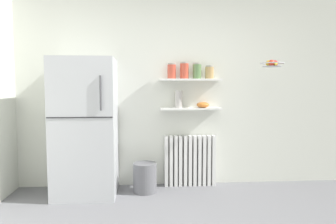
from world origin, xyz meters
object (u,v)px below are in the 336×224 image
storage_jar_3 (209,72)px  hanging_fruit_basket (272,64)px  shelf_bowl (203,105)px  trash_bin (145,178)px  radiator (190,161)px  refrigerator (85,127)px  storage_jar_2 (197,71)px  vase (179,99)px  storage_jar_1 (184,70)px  storage_jar_0 (172,71)px

storage_jar_3 → hanging_fruit_basket: hanging_fruit_basket is taller
shelf_bowl → trash_bin: size_ratio=0.45×
radiator → trash_bin: size_ratio=1.84×
refrigerator → storage_jar_2: bearing=9.2°
vase → storage_jar_1: bearing=-0.0°
radiator → refrigerator: bearing=-169.1°
refrigerator → radiator: 1.48m
storage_jar_1 → storage_jar_3: size_ratio=1.26×
refrigerator → storage_jar_0: (1.11, 0.23, 0.71)m
storage_jar_1 → storage_jar_2: storage_jar_1 is taller
vase → storage_jar_0: bearing=-180.0°
storage_jar_1 → hanging_fruit_basket: (1.05, -0.38, 0.07)m
storage_jar_0 → shelf_bowl: 0.62m
refrigerator → radiator: (1.37, 0.26, -0.51)m
refrigerator → trash_bin: size_ratio=4.51×
storage_jar_2 → trash_bin: (-0.71, -0.21, -1.39)m
hanging_fruit_basket → vase: bearing=161.4°
vase → shelf_bowl: size_ratio=1.40×
storage_jar_2 → vase: bearing=180.0°
refrigerator → trash_bin: bearing=1.7°
storage_jar_3 → shelf_bowl: bearing=180.0°
storage_jar_3 → shelf_bowl: 0.45m
storage_jar_0 → hanging_fruit_basket: hanging_fruit_basket is taller
radiator → trash_bin: (-0.62, -0.24, -0.16)m
radiator → hanging_fruit_basket: size_ratio=2.36×
storage_jar_2 → shelf_bowl: (0.08, 0.00, -0.46)m
refrigerator → trash_bin: refrigerator is taller
refrigerator → shelf_bowl: (1.54, 0.23, 0.26)m
storage_jar_3 → hanging_fruit_basket: 0.81m
vase → hanging_fruit_basket: (1.13, -0.38, 0.45)m
refrigerator → vase: 1.27m
storage_jar_0 → storage_jar_2: (0.34, 0.00, 0.00)m
refrigerator → shelf_bowl: size_ratio=10.11×
shelf_bowl → trash_bin: bearing=-165.0°
storage_jar_0 → storage_jar_2: 0.34m
storage_jar_0 → storage_jar_3: (0.51, 0.00, -0.01)m
storage_jar_2 → hanging_fruit_basket: size_ratio=0.71×
refrigerator → storage_jar_1: 1.49m
radiator → storage_jar_2: (0.09, -0.03, 1.23)m
shelf_bowl → trash_bin: shelf_bowl is taller
storage_jar_1 → shelf_bowl: bearing=0.0°
shelf_bowl → storage_jar_2: bearing=180.0°
refrigerator → vase: size_ratio=7.23×
storage_jar_3 → trash_bin: bearing=-166.4°
storage_jar_3 → hanging_fruit_basket: (0.71, -0.38, 0.09)m
radiator → storage_jar_1: (-0.09, -0.03, 1.24)m
trash_bin → hanging_fruit_basket: hanging_fruit_basket is taller
storage_jar_0 → vase: storage_jar_0 is taller
storage_jar_2 → vase: size_ratio=0.89×
radiator → storage_jar_2: size_ratio=3.33×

